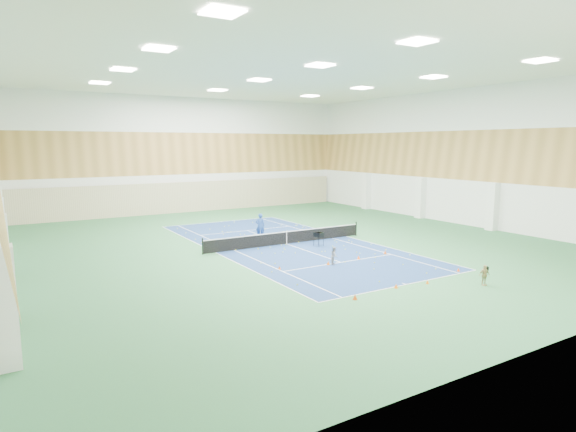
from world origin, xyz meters
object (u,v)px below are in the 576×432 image
Objects in this scene: child_court at (334,256)px; ball_cart at (319,239)px; child_apron at (484,275)px; coach at (260,226)px; tennis_net at (287,237)px.

ball_cart is at bearing 24.91° from child_court.
child_apron reaches higher than child_court.
coach is 1.81× the size of child_court.
child_court reaches higher than ball_cart.
child_apron is (3.89, -7.49, 0.00)m from child_court.
coach is at bearing 117.40° from child_apron.
tennis_net is 11.96× the size of child_court.
child_court is at bearing 131.88° from child_apron.
child_apron is 12.42m from ball_cart.
coach is 1.96× the size of ball_cart.
coach is at bearing 101.27° from ball_cart.
coach is at bearing 49.58° from child_court.
tennis_net is at bearing 44.24° from child_court.
ball_cart is (-1.68, 12.31, -0.05)m from child_apron.
ball_cart is (2.21, 4.82, -0.04)m from child_court.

